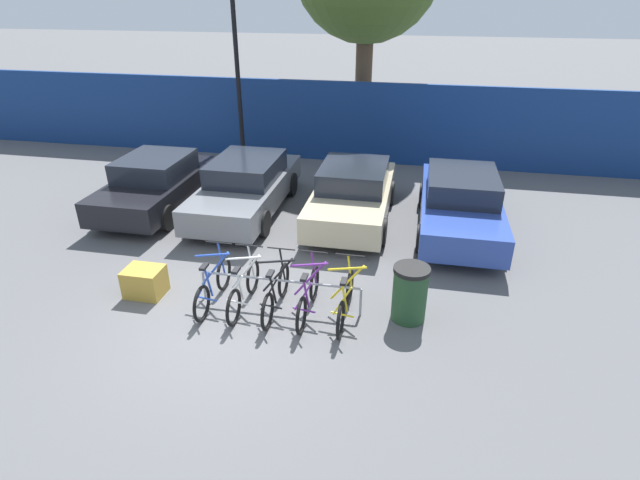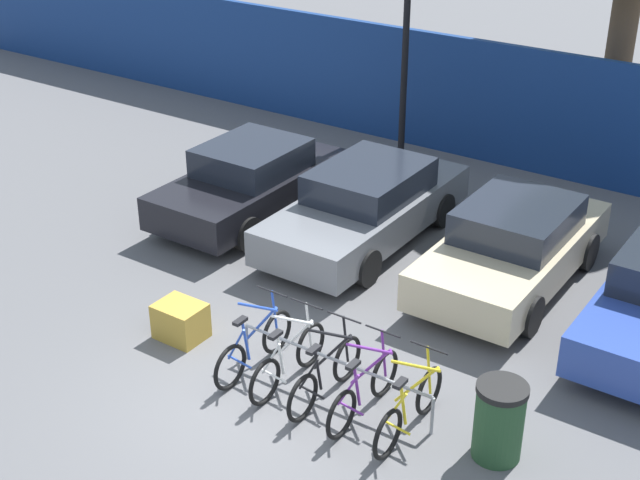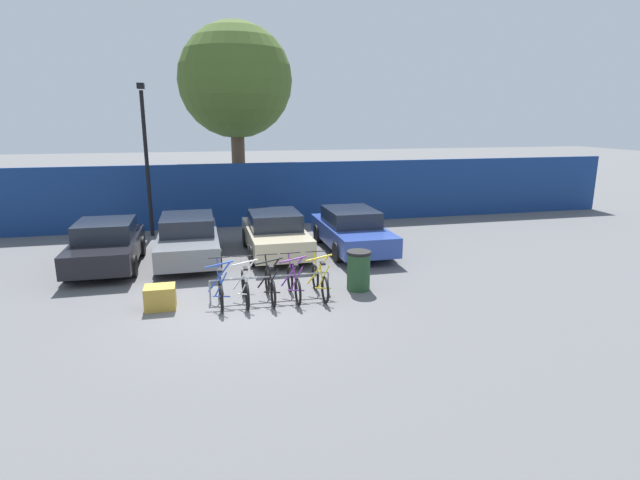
% 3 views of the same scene
% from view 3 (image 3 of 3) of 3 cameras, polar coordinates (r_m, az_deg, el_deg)
% --- Properties ---
extents(ground_plane, '(120.00, 120.00, 0.00)m').
position_cam_3_polar(ground_plane, '(11.89, -8.84, -7.90)').
color(ground_plane, '#59595B').
extents(hoarding_wall, '(36.00, 0.16, 2.60)m').
position_cam_3_polar(hoarding_wall, '(20.79, -11.26, 4.98)').
color(hoarding_wall, navy).
rests_on(hoarding_wall, ground).
extents(bike_rack, '(3.00, 0.04, 0.57)m').
position_cam_3_polar(bike_rack, '(12.44, -5.68, -4.50)').
color(bike_rack, gray).
rests_on(bike_rack, ground).
extents(bicycle_blue, '(0.68, 1.71, 1.05)m').
position_cam_3_polar(bicycle_blue, '(12.24, -11.30, -5.50)').
color(bicycle_blue, black).
rests_on(bicycle_blue, ground).
extents(bicycle_white, '(0.68, 1.71, 1.05)m').
position_cam_3_polar(bicycle_white, '(12.27, -8.55, -5.34)').
color(bicycle_white, black).
rests_on(bicycle_white, ground).
extents(bicycle_black, '(0.68, 1.71, 1.05)m').
position_cam_3_polar(bicycle_black, '(12.33, -5.73, -5.15)').
color(bicycle_black, black).
rests_on(bicycle_black, ground).
extents(bicycle_purple, '(0.68, 1.71, 1.05)m').
position_cam_3_polar(bicycle_purple, '(12.42, -3.01, -4.96)').
color(bicycle_purple, black).
rests_on(bicycle_purple, ground).
extents(bicycle_yellow, '(0.68, 1.71, 1.05)m').
position_cam_3_polar(bicycle_yellow, '(12.55, -0.01, -4.74)').
color(bicycle_yellow, black).
rests_on(bicycle_yellow, ground).
extents(car_black, '(1.91, 4.03, 1.40)m').
position_cam_3_polar(car_black, '(16.18, -23.24, -0.50)').
color(car_black, black).
rests_on(car_black, ground).
extents(car_grey, '(1.91, 4.58, 1.40)m').
position_cam_3_polar(car_grey, '(16.23, -14.83, 0.21)').
color(car_grey, slate).
rests_on(car_grey, ground).
extents(car_beige, '(1.91, 4.24, 1.40)m').
position_cam_3_polar(car_beige, '(16.40, -5.15, 0.76)').
color(car_beige, '#C1B28E').
rests_on(car_beige, ground).
extents(car_blue, '(1.91, 4.56, 1.40)m').
position_cam_3_polar(car_blue, '(16.89, 3.60, 1.16)').
color(car_blue, '#2D479E').
rests_on(car_blue, ground).
extents(lamp_post, '(0.24, 0.44, 5.59)m').
position_cam_3_polar(lamp_post, '(19.67, -19.27, 9.42)').
color(lamp_post, black).
rests_on(lamp_post, ground).
extents(trash_bin, '(0.63, 0.63, 1.03)m').
position_cam_3_polar(trash_bin, '(13.01, 4.42, -3.46)').
color(trash_bin, '#234728').
rests_on(trash_bin, ground).
extents(cargo_crate, '(0.70, 0.56, 0.55)m').
position_cam_3_polar(cargo_crate, '(12.33, -17.80, -6.26)').
color(cargo_crate, '#B28C33').
rests_on(cargo_crate, ground).
extents(tree_behind_hoarding, '(4.81, 4.81, 8.34)m').
position_cam_3_polar(tree_behind_hoarding, '(22.47, -9.64, 17.43)').
color(tree_behind_hoarding, brown).
rests_on(tree_behind_hoarding, ground).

